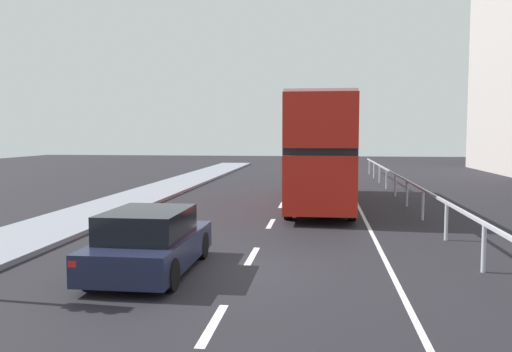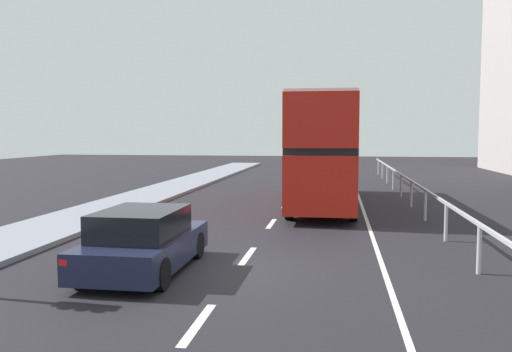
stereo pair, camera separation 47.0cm
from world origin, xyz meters
name	(u,v)px [view 2 (the right image)]	position (x,y,z in m)	size (l,w,h in m)	color
ground_plane	(239,270)	(0.00, 0.00, -0.05)	(75.22, 120.00, 0.10)	black
lane_paint_markings	(334,213)	(2.07, 8.73, 0.00)	(3.36, 46.00, 0.01)	silver
bridge_side_railing	(418,190)	(5.21, 9.00, 0.90)	(0.10, 42.00, 1.11)	#B4B4BF
double_decker_bus_red	(324,149)	(1.63, 10.98, 2.38)	(2.50, 11.45, 4.46)	#B41C12
hatchback_car_near	(144,242)	(-2.01, -0.66, 0.67)	(1.88, 4.09, 1.39)	#1B2039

